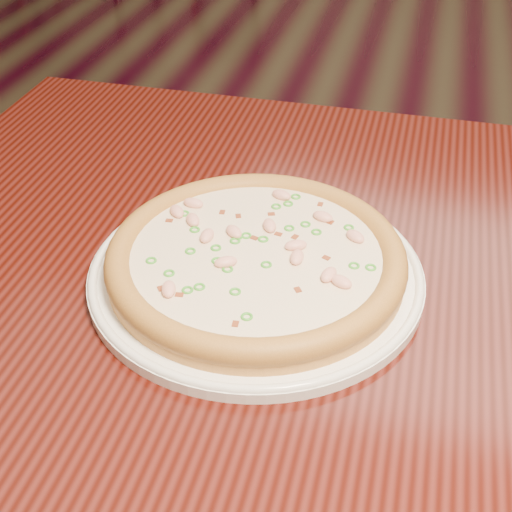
# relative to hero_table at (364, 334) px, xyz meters

# --- Properties ---
(hero_table) EXTENTS (1.20, 0.80, 0.75)m
(hero_table) POSITION_rel_hero_table_xyz_m (0.00, 0.00, 0.00)
(hero_table) COLOR black
(hero_table) RESTS_ON ground
(plate) EXTENTS (0.36, 0.36, 0.02)m
(plate) POSITION_rel_hero_table_xyz_m (-0.12, -0.05, 0.11)
(plate) COLOR white
(plate) RESTS_ON hero_table
(pizza) EXTENTS (0.32, 0.32, 0.03)m
(pizza) POSITION_rel_hero_table_xyz_m (-0.12, -0.05, 0.13)
(pizza) COLOR gold
(pizza) RESTS_ON plate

